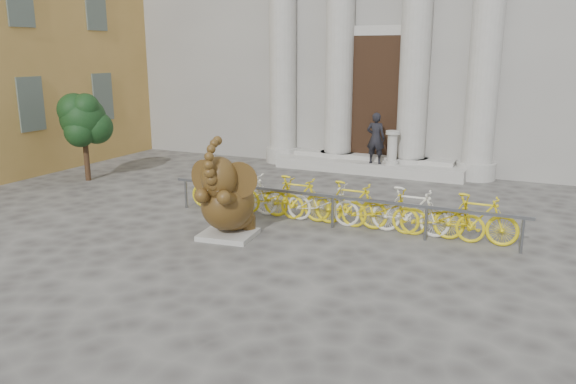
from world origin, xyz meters
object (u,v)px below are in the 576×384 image
at_px(elephant_statue, 227,201).
at_px(bike_rack, 336,203).
at_px(tree, 84,120).
at_px(pedestrian, 376,138).

relative_size(elephant_statue, bike_rack, 0.27).
height_order(elephant_statue, tree, tree).
xyz_separation_m(elephant_statue, pedestrian, (1.01, 7.15, 0.37)).
relative_size(tree, pedestrian, 1.64).
bearing_deg(tree, pedestrian, 30.06).
bearing_deg(elephant_statue, pedestrian, 75.09).
bearing_deg(tree, bike_rack, -7.25).
height_order(tree, pedestrian, tree).
bearing_deg(bike_rack, elephant_statue, -133.79).
distance_m(elephant_statue, tree, 7.13).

